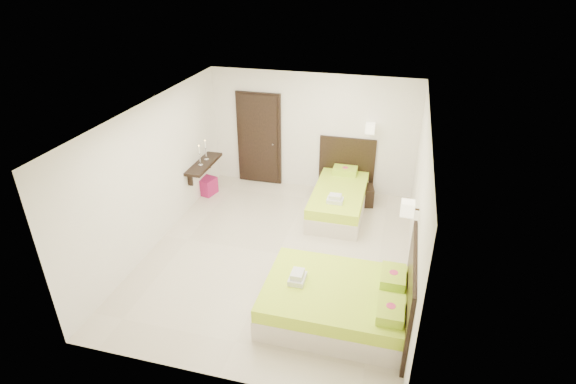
% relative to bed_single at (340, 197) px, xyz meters
% --- Properties ---
extents(floor, '(5.50, 5.50, 0.00)m').
position_rel_bed_single_xyz_m(floor, '(-0.80, -1.81, -0.30)').
color(floor, beige).
rests_on(floor, ground).
extents(bed_single, '(1.22, 2.03, 1.68)m').
position_rel_bed_single_xyz_m(bed_single, '(0.00, 0.00, 0.00)').
color(bed_single, beige).
rests_on(bed_single, ground).
extents(bed_double, '(2.05, 1.74, 1.69)m').
position_rel_bed_single_xyz_m(bed_double, '(0.50, -3.11, 0.00)').
color(bed_double, beige).
rests_on(bed_double, ground).
extents(nightstand, '(0.53, 0.49, 0.41)m').
position_rel_bed_single_xyz_m(nightstand, '(0.43, 0.39, -0.10)').
color(nightstand, black).
rests_on(nightstand, ground).
extents(ottoman, '(0.45, 0.45, 0.37)m').
position_rel_bed_single_xyz_m(ottoman, '(-2.97, 0.00, -0.12)').
color(ottoman, '#8E124A').
rests_on(ottoman, ground).
extents(door, '(1.02, 0.15, 2.14)m').
position_rel_bed_single_xyz_m(door, '(-2.00, 0.88, 0.75)').
color(door, black).
rests_on(door, ground).
extents(console_shelf, '(0.35, 1.20, 0.78)m').
position_rel_bed_single_xyz_m(console_shelf, '(-2.89, -0.21, 0.51)').
color(console_shelf, black).
rests_on(console_shelf, ground).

